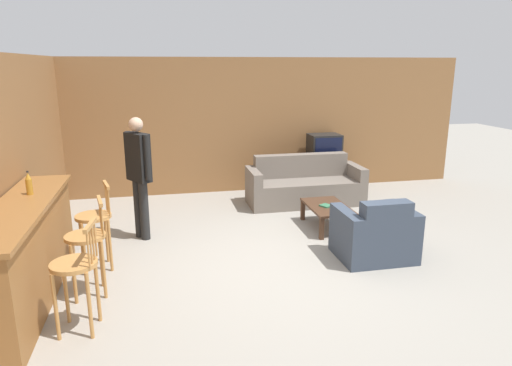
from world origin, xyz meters
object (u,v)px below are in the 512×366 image
object	(u,v)px
bar_chair_mid	(87,243)
tv_unit	(323,176)
couch_far	(304,186)
bar_chair_near	(76,272)
bar_chair_far	(95,222)
tv	(324,148)
book_on_table	(326,206)
armchair_near	(375,235)
person_by_window	(139,171)
coffee_table	(328,209)
bottle	(29,184)

from	to	relation	value
bar_chair_mid	tv_unit	world-z (taller)	bar_chair_mid
tv_unit	couch_far	bearing A→B (deg)	-129.97
bar_chair_near	bar_chair_far	xyz separation A→B (m)	(-0.00, 1.40, 0.00)
tv	tv_unit	bearing A→B (deg)	90.00
bar_chair_far	book_on_table	size ratio (longest dim) A/B	5.09
tv_unit	book_on_table	world-z (taller)	tv_unit
bar_chair_near	armchair_near	distance (m)	3.64
armchair_near	person_by_window	bearing A→B (deg)	155.13
bar_chair_near	tv	distance (m)	5.88
bar_chair_near	book_on_table	distance (m)	3.91
armchair_near	tv_unit	world-z (taller)	armchair_near
tv	person_by_window	size ratio (longest dim) A/B	0.35
coffee_table	tv_unit	distance (m)	2.24
bottle	person_by_window	size ratio (longest dim) A/B	0.15
bar_chair_far	person_by_window	bearing A→B (deg)	61.63
armchair_near	coffee_table	bearing A→B (deg)	99.16
tv	coffee_table	bearing A→B (deg)	-108.55
bar_chair_far	bottle	bearing A→B (deg)	-153.61
coffee_table	person_by_window	bearing A→B (deg)	176.49
bar_chair_near	coffee_table	world-z (taller)	bar_chair_near
armchair_near	bottle	bearing A→B (deg)	178.12
bar_chair_far	coffee_table	size ratio (longest dim) A/B	1.11
bar_chair_far	coffee_table	world-z (taller)	bar_chair_far
armchair_near	book_on_table	distance (m)	1.20
bottle	book_on_table	bearing A→B (deg)	15.15
coffee_table	bottle	world-z (taller)	bottle
armchair_near	tv_unit	size ratio (longest dim) A/B	0.87
bar_chair_far	tv	distance (m)	4.95
bar_chair_near	couch_far	bearing A→B (deg)	46.36
tv_unit	person_by_window	size ratio (longest dim) A/B	0.62
couch_far	tv	xyz separation A→B (m)	(0.65, 0.77, 0.55)
couch_far	tv_unit	size ratio (longest dim) A/B	1.91
bar_chair_mid	coffee_table	distance (m)	3.62
bottle	coffee_table	bearing A→B (deg)	15.43
bar_chair_near	book_on_table	bearing A→B (deg)	33.37
tv	bottle	xyz separation A→B (m)	(-4.61, -3.19, 0.34)
bar_chair_far	bottle	xyz separation A→B (m)	(-0.60, -0.30, 0.59)
bar_chair_far	person_by_window	size ratio (longest dim) A/B	0.61
armchair_near	book_on_table	xyz separation A→B (m)	(-0.24, 1.18, 0.06)
coffee_table	tv_unit	xyz separation A→B (m)	(0.71, 2.12, -0.02)
tv	person_by_window	xyz separation A→B (m)	(-3.50, -1.95, 0.15)
tv	person_by_window	bearing A→B (deg)	-150.90
bar_chair_near	bar_chair_far	distance (m)	1.40
tv_unit	tv	distance (m)	0.57
armchair_near	tv_unit	distance (m)	3.37
coffee_table	bottle	bearing A→B (deg)	-164.57
coffee_table	tv	bearing A→B (deg)	71.45
book_on_table	armchair_near	bearing A→B (deg)	-78.66
armchair_near	bar_chair_mid	bearing A→B (deg)	-175.96
bar_chair_near	couch_far	size ratio (longest dim) A/B	0.52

